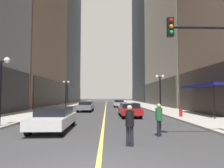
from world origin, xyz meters
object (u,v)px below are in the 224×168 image
at_px(street_lamp_left_far, 66,88).
at_px(car_grey, 86,106).
at_px(pedestrian_in_black_coat, 130,122).
at_px(fire_hydrant_right, 181,114).
at_px(car_red, 129,109).
at_px(street_lamp_right_mid, 160,85).
at_px(traffic_light_near_right, 217,58).
at_px(car_white, 54,118).
at_px(car_silver, 119,103).
at_px(pedestrian_in_green_parka, 159,117).
at_px(street_lamp_left_near, 1,76).

bearing_deg(street_lamp_left_far, car_grey, -57.83).
relative_size(pedestrian_in_black_coat, fire_hydrant_right, 2.03).
distance_m(car_red, street_lamp_right_mid, 5.95).
xyz_separation_m(traffic_light_near_right, street_lamp_left_far, (-11.75, 22.81, -0.49)).
xyz_separation_m(car_white, car_silver, (5.23, 24.09, 0.00)).
bearing_deg(pedestrian_in_black_coat, car_grey, 101.69).
distance_m(pedestrian_in_green_parka, street_lamp_right_mid, 13.36).
height_order(car_grey, car_silver, same).
relative_size(car_silver, pedestrian_in_black_coat, 2.96).
distance_m(street_lamp_left_near, street_lamp_left_far, 19.37).
bearing_deg(pedestrian_in_green_parka, street_lamp_left_far, 112.83).
height_order(street_lamp_right_mid, fire_hydrant_right, street_lamp_right_mid).
bearing_deg(car_grey, street_lamp_right_mid, -19.00).
relative_size(car_red, traffic_light_near_right, 0.83).
bearing_deg(traffic_light_near_right, car_red, 106.56).
relative_size(pedestrian_in_green_parka, street_lamp_left_near, 0.36).
xyz_separation_m(car_red, street_lamp_left_far, (-8.79, 12.87, 2.54)).
xyz_separation_m(street_lamp_left_near, fire_hydrant_right, (13.30, 5.19, -2.86)).
height_order(car_red, pedestrian_in_black_coat, pedestrian_in_black_coat).
distance_m(car_red, car_grey, 8.26).
xyz_separation_m(car_grey, fire_hydrant_right, (9.39, -7.96, -0.32)).
height_order(car_white, traffic_light_near_right, traffic_light_near_right).
bearing_deg(street_lamp_right_mid, fire_hydrant_right, -84.17).
bearing_deg(car_grey, pedestrian_in_black_coat, -78.31).
height_order(street_lamp_left_far, street_lamp_right_mid, same).
distance_m(car_silver, street_lamp_left_near, 25.11).
height_order(car_white, pedestrian_in_black_coat, pedestrian_in_black_coat).
xyz_separation_m(car_red, car_grey, (-4.89, 6.66, -0.00)).
relative_size(car_red, street_lamp_left_near, 1.06).
bearing_deg(car_red, street_lamp_right_mid, 41.90).
distance_m(car_grey, street_lamp_left_far, 7.76).
relative_size(car_red, street_lamp_right_mid, 1.06).
distance_m(car_grey, street_lamp_left_near, 13.96).
bearing_deg(street_lamp_right_mid, car_red, -138.10).
bearing_deg(street_lamp_left_near, street_lamp_left_far, 90.00).
bearing_deg(pedestrian_in_green_parka, car_silver, 90.99).
distance_m(car_white, car_silver, 24.65).
xyz_separation_m(pedestrian_in_green_parka, street_lamp_left_near, (-9.23, 2.57, 2.32)).
xyz_separation_m(car_silver, fire_hydrant_right, (4.52, -18.19, -0.32)).
height_order(car_silver, pedestrian_in_green_parka, pedestrian_in_green_parka).
relative_size(car_red, car_grey, 1.05).
relative_size(car_white, street_lamp_right_mid, 1.03).
relative_size(pedestrian_in_green_parka, street_lamp_right_mid, 0.36).
height_order(street_lamp_left_near, street_lamp_left_far, same).
bearing_deg(pedestrian_in_black_coat, street_lamp_left_near, 149.46).
height_order(car_white, street_lamp_right_mid, street_lamp_right_mid).
xyz_separation_m(car_silver, traffic_light_near_right, (2.97, -26.83, 3.02)).
height_order(car_grey, traffic_light_near_right, traffic_light_near_right).
xyz_separation_m(pedestrian_in_green_parka, traffic_light_near_right, (2.52, -0.88, 2.81)).
height_order(car_white, street_lamp_left_near, street_lamp_left_near).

